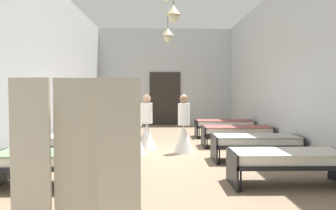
{
  "coord_description": "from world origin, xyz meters",
  "views": [
    {
      "loc": [
        -0.16,
        -8.3,
        1.58
      ],
      "look_at": [
        0.0,
        -0.02,
        1.21
      ],
      "focal_mm": 35.69,
      "sensor_mm": 36.0,
      "label": 1
    }
  ],
  "objects_px": {
    "nurse_near_aisle": "(135,134)",
    "privacy_screen": "(75,167)",
    "bed_right_row_2": "(236,131)",
    "bed_right_row_3": "(224,124)",
    "bed_right_row_1": "(256,141)",
    "nurse_far_aisle": "(147,130)",
    "nurse_mid_aisle": "(184,132)",
    "bed_left_row_0": "(53,160)",
    "bed_left_row_3": "(108,124)",
    "bed_left_row_2": "(98,131)",
    "bed_left_row_1": "(81,142)",
    "bed_right_row_0": "(288,159)"
  },
  "relations": [
    {
      "from": "nurse_mid_aisle",
      "to": "bed_right_row_2",
      "type": "bearing_deg",
      "value": 139.79
    },
    {
      "from": "bed_left_row_0",
      "to": "bed_right_row_3",
      "type": "bearing_deg",
      "value": 55.81
    },
    {
      "from": "bed_right_row_2",
      "to": "bed_right_row_3",
      "type": "relative_size",
      "value": 1.0
    },
    {
      "from": "bed_right_row_3",
      "to": "privacy_screen",
      "type": "distance_m",
      "value": 8.5
    },
    {
      "from": "bed_left_row_2",
      "to": "bed_right_row_3",
      "type": "distance_m",
      "value": 4.31
    },
    {
      "from": "bed_right_row_1",
      "to": "nurse_far_aisle",
      "type": "xyz_separation_m",
      "value": [
        -2.49,
        1.51,
        0.09
      ]
    },
    {
      "from": "bed_left_row_0",
      "to": "nurse_near_aisle",
      "type": "relative_size",
      "value": 1.28
    },
    {
      "from": "nurse_near_aisle",
      "to": "nurse_mid_aisle",
      "type": "xyz_separation_m",
      "value": [
        1.2,
        0.32,
        0.0
      ]
    },
    {
      "from": "bed_left_row_0",
      "to": "nurse_far_aisle",
      "type": "bearing_deg",
      "value": 67.92
    },
    {
      "from": "bed_right_row_1",
      "to": "bed_right_row_3",
      "type": "relative_size",
      "value": 1.0
    },
    {
      "from": "bed_right_row_1",
      "to": "bed_left_row_1",
      "type": "bearing_deg",
      "value": 180.0
    },
    {
      "from": "bed_left_row_2",
      "to": "privacy_screen",
      "type": "xyz_separation_m",
      "value": [
        0.95,
        -6.08,
        0.41
      ]
    },
    {
      "from": "bed_right_row_1",
      "to": "bed_right_row_3",
      "type": "bearing_deg",
      "value": 90.0
    },
    {
      "from": "nurse_near_aisle",
      "to": "nurse_far_aisle",
      "type": "relative_size",
      "value": 1.0
    },
    {
      "from": "bed_right_row_1",
      "to": "bed_right_row_3",
      "type": "distance_m",
      "value": 3.8
    },
    {
      "from": "bed_left_row_0",
      "to": "bed_left_row_1",
      "type": "distance_m",
      "value": 1.9
    },
    {
      "from": "bed_right_row_2",
      "to": "privacy_screen",
      "type": "bearing_deg",
      "value": -115.68
    },
    {
      "from": "nurse_mid_aisle",
      "to": "nurse_near_aisle",
      "type": "bearing_deg",
      "value": -54.84
    },
    {
      "from": "nurse_near_aisle",
      "to": "nurse_mid_aisle",
      "type": "bearing_deg",
      "value": -124.05
    },
    {
      "from": "bed_right_row_0",
      "to": "bed_right_row_2",
      "type": "distance_m",
      "value": 3.8
    },
    {
      "from": "bed_left_row_3",
      "to": "nurse_far_aisle",
      "type": "distance_m",
      "value": 2.68
    },
    {
      "from": "bed_left_row_3",
      "to": "privacy_screen",
      "type": "distance_m",
      "value": 8.04
    },
    {
      "from": "nurse_mid_aisle",
      "to": "nurse_far_aisle",
      "type": "distance_m",
      "value": 1.07
    },
    {
      "from": "bed_left_row_1",
      "to": "nurse_near_aisle",
      "type": "bearing_deg",
      "value": 32.01
    },
    {
      "from": "privacy_screen",
      "to": "bed_right_row_2",
      "type": "bearing_deg",
      "value": 60.27
    },
    {
      "from": "bed_left_row_3",
      "to": "privacy_screen",
      "type": "xyz_separation_m",
      "value": [
        0.95,
        -7.98,
        0.41
      ]
    },
    {
      "from": "bed_left_row_3",
      "to": "bed_right_row_1",
      "type": "bearing_deg",
      "value": -44.46
    },
    {
      "from": "bed_left_row_2",
      "to": "nurse_far_aisle",
      "type": "height_order",
      "value": "nurse_far_aisle"
    },
    {
      "from": "privacy_screen",
      "to": "nurse_mid_aisle",
      "type": "bearing_deg",
      "value": 71.02
    },
    {
      "from": "bed_left_row_0",
      "to": "bed_left_row_3",
      "type": "distance_m",
      "value": 5.7
    },
    {
      "from": "bed_right_row_2",
      "to": "bed_left_row_3",
      "type": "relative_size",
      "value": 1.0
    },
    {
      "from": "bed_right_row_3",
      "to": "nurse_far_aisle",
      "type": "xyz_separation_m",
      "value": [
        -2.49,
        -2.29,
        0.09
      ]
    },
    {
      "from": "nurse_mid_aisle",
      "to": "privacy_screen",
      "type": "height_order",
      "value": "privacy_screen"
    },
    {
      "from": "bed_right_row_1",
      "to": "privacy_screen",
      "type": "distance_m",
      "value": 5.11
    },
    {
      "from": "bed_left_row_3",
      "to": "nurse_mid_aisle",
      "type": "distance_m",
      "value": 3.63
    },
    {
      "from": "bed_right_row_2",
      "to": "nurse_mid_aisle",
      "type": "relative_size",
      "value": 1.28
    },
    {
      "from": "nurse_mid_aisle",
      "to": "nurse_far_aisle",
      "type": "height_order",
      "value": "same"
    },
    {
      "from": "bed_left_row_3",
      "to": "privacy_screen",
      "type": "bearing_deg",
      "value": -83.21
    },
    {
      "from": "bed_left_row_0",
      "to": "bed_right_row_0",
      "type": "distance_m",
      "value": 3.87
    },
    {
      "from": "nurse_near_aisle",
      "to": "privacy_screen",
      "type": "relative_size",
      "value": 0.87
    },
    {
      "from": "bed_left_row_1",
      "to": "privacy_screen",
      "type": "bearing_deg",
      "value": -77.19
    },
    {
      "from": "bed_left_row_1",
      "to": "bed_right_row_1",
      "type": "distance_m",
      "value": 3.87
    },
    {
      "from": "bed_right_row_3",
      "to": "bed_left_row_0",
      "type": "bearing_deg",
      "value": -124.19
    },
    {
      "from": "bed_left_row_2",
      "to": "privacy_screen",
      "type": "relative_size",
      "value": 1.12
    },
    {
      "from": "bed_right_row_3",
      "to": "nurse_near_aisle",
      "type": "bearing_deg",
      "value": -131.51
    },
    {
      "from": "bed_left_row_2",
      "to": "bed_right_row_1",
      "type": "bearing_deg",
      "value": -26.14
    },
    {
      "from": "bed_right_row_0",
      "to": "bed_left_row_1",
      "type": "relative_size",
      "value": 1.0
    },
    {
      "from": "bed_right_row_2",
      "to": "nurse_near_aisle",
      "type": "bearing_deg",
      "value": -156.51
    },
    {
      "from": "nurse_near_aisle",
      "to": "bed_left_row_0",
      "type": "bearing_deg",
      "value": 107.48
    },
    {
      "from": "bed_left_row_2",
      "to": "nurse_mid_aisle",
      "type": "relative_size",
      "value": 1.28
    }
  ]
}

